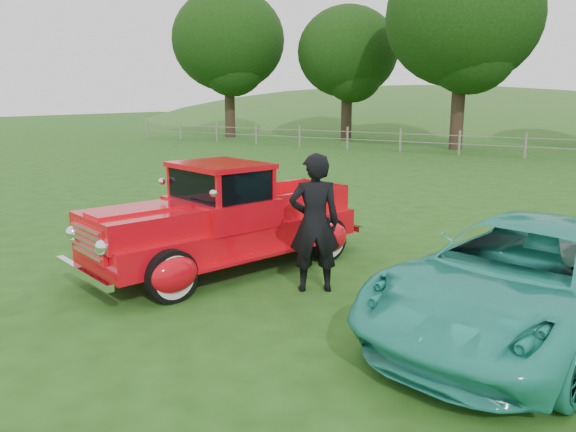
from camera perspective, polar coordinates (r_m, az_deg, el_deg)
The scene contains 9 objects.
ground at distance 7.60m, azimuth -5.46°, elevation -9.91°, with size 140.00×140.00×0.00m, color #234A13.
distant_hills at distance 66.00m, azimuth 24.33°, elevation 4.63°, with size 116.00×60.00×18.00m.
fence_line at distance 28.01m, azimuth 22.98°, elevation 6.59°, with size 48.00×0.12×1.20m.
tree_far_west at distance 40.01m, azimuth -6.07°, elevation 17.29°, with size 7.60×7.60×9.93m.
tree_mid_west at distance 37.43m, azimuth 6.09°, elevation 16.22°, with size 6.40×6.40×8.46m.
tree_near_west at distance 31.94m, azimuth 17.39°, elevation 18.72°, with size 8.00×8.00×10.42m.
red_pickup at distance 9.39m, azimuth -6.45°, elevation -0.54°, with size 3.24×5.28×1.78m.
teal_sedan at distance 7.36m, azimuth 22.97°, elevation -5.90°, with size 2.29×4.97×1.38m, color teal.
man at distance 8.18m, azimuth 2.70°, elevation -0.72°, with size 0.75×0.49×2.05m, color black.
Camera 1 is at (4.29, -5.59, 2.85)m, focal length 35.00 mm.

